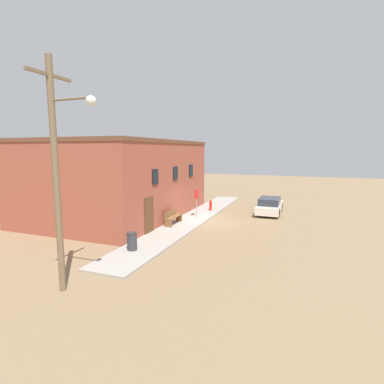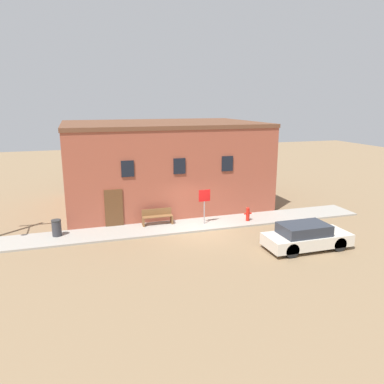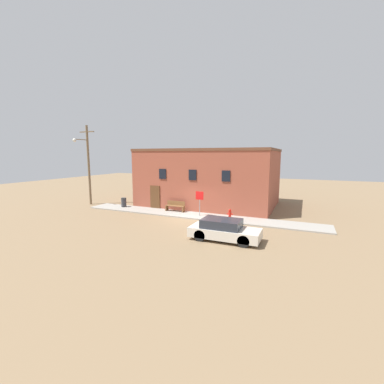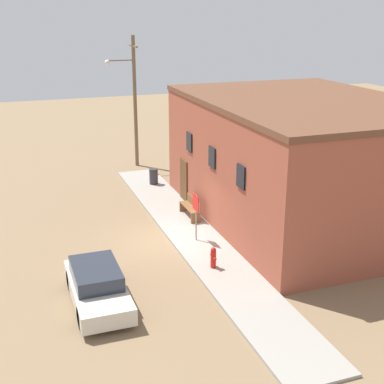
{
  "view_description": "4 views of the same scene",
  "coord_description": "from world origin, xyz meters",
  "px_view_note": "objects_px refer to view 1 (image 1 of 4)",
  "views": [
    {
      "loc": [
        -19.42,
        -6.26,
        4.9
      ],
      "look_at": [
        -0.18,
        1.1,
        2.0
      ],
      "focal_mm": 28.0,
      "sensor_mm": 36.0,
      "label": 1
    },
    {
      "loc": [
        -6.25,
        -18.22,
        6.88
      ],
      "look_at": [
        -0.18,
        1.1,
        2.0
      ],
      "focal_mm": 35.0,
      "sensor_mm": 36.0,
      "label": 2
    },
    {
      "loc": [
        8.24,
        -17.91,
        5.0
      ],
      "look_at": [
        -0.18,
        1.1,
        2.0
      ],
      "focal_mm": 24.0,
      "sensor_mm": 36.0,
      "label": 3
    },
    {
      "loc": [
        19.95,
        -6.06,
        9.32
      ],
      "look_at": [
        -0.18,
        1.1,
        2.0
      ],
      "focal_mm": 50.0,
      "sensor_mm": 36.0,
      "label": 4
    }
  ],
  "objects_px": {
    "bench": "(173,217)",
    "parked_car": "(270,206)",
    "utility_pole": "(58,167)",
    "trash_bin": "(132,241)",
    "stop_sign": "(197,198)",
    "fire_hydrant": "(211,205)"
  },
  "relations": [
    {
      "from": "bench",
      "to": "parked_car",
      "type": "height_order",
      "value": "parked_car"
    },
    {
      "from": "utility_pole",
      "to": "parked_car",
      "type": "bearing_deg",
      "value": -18.1
    },
    {
      "from": "bench",
      "to": "trash_bin",
      "type": "xyz_separation_m",
      "value": [
        -5.38,
        -0.29,
        -0.02
      ]
    },
    {
      "from": "stop_sign",
      "to": "trash_bin",
      "type": "distance_m",
      "value": 8.03
    },
    {
      "from": "stop_sign",
      "to": "utility_pole",
      "type": "height_order",
      "value": "utility_pole"
    },
    {
      "from": "bench",
      "to": "trash_bin",
      "type": "height_order",
      "value": "bench"
    },
    {
      "from": "bench",
      "to": "utility_pole",
      "type": "distance_m",
      "value": 10.4
    },
    {
      "from": "stop_sign",
      "to": "utility_pole",
      "type": "xyz_separation_m",
      "value": [
        -12.27,
        0.39,
        2.83
      ]
    },
    {
      "from": "stop_sign",
      "to": "bench",
      "type": "bearing_deg",
      "value": 165.0
    },
    {
      "from": "fire_hydrant",
      "to": "utility_pole",
      "type": "height_order",
      "value": "utility_pole"
    },
    {
      "from": "bench",
      "to": "trash_bin",
      "type": "bearing_deg",
      "value": -176.91
    },
    {
      "from": "fire_hydrant",
      "to": "parked_car",
      "type": "relative_size",
      "value": 0.2
    },
    {
      "from": "utility_pole",
      "to": "parked_car",
      "type": "height_order",
      "value": "utility_pole"
    },
    {
      "from": "bench",
      "to": "trash_bin",
      "type": "relative_size",
      "value": 1.99
    },
    {
      "from": "parked_car",
      "to": "trash_bin",
      "type": "bearing_deg",
      "value": 155.76
    },
    {
      "from": "trash_bin",
      "to": "utility_pole",
      "type": "xyz_separation_m",
      "value": [
        -4.31,
        -0.01,
        3.79
      ]
    },
    {
      "from": "fire_hydrant",
      "to": "stop_sign",
      "type": "relative_size",
      "value": 0.41
    },
    {
      "from": "fire_hydrant",
      "to": "trash_bin",
      "type": "height_order",
      "value": "trash_bin"
    },
    {
      "from": "fire_hydrant",
      "to": "bench",
      "type": "xyz_separation_m",
      "value": [
        -5.19,
        0.94,
        0.05
      ]
    },
    {
      "from": "bench",
      "to": "utility_pole",
      "type": "height_order",
      "value": "utility_pole"
    },
    {
      "from": "trash_bin",
      "to": "bench",
      "type": "bearing_deg",
      "value": 3.09
    },
    {
      "from": "utility_pole",
      "to": "bench",
      "type": "bearing_deg",
      "value": 1.76
    }
  ]
}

